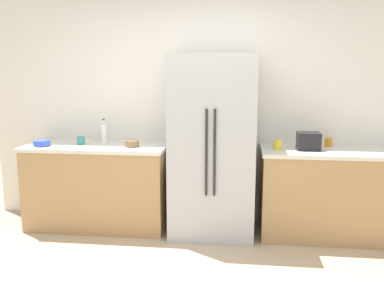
% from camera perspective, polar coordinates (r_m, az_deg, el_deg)
% --- Properties ---
extents(kitchen_back_panel, '(4.95, 0.10, 2.96)m').
position_cam_1_polar(kitchen_back_panel, '(4.67, 1.18, 7.16)').
color(kitchen_back_panel, silver).
rests_on(kitchen_back_panel, ground_plane).
extents(counter_left, '(1.56, 0.68, 0.93)m').
position_cam_1_polar(counter_left, '(4.70, -12.92, -5.65)').
color(counter_left, tan).
rests_on(counter_left, ground_plane).
extents(counter_right, '(1.52, 0.68, 0.93)m').
position_cam_1_polar(counter_right, '(4.55, 19.14, -6.51)').
color(counter_right, tan).
rests_on(counter_right, ground_plane).
extents(refrigerator, '(0.88, 0.74, 1.90)m').
position_cam_1_polar(refrigerator, '(4.29, 2.95, -0.29)').
color(refrigerator, '#B2B5BA').
rests_on(refrigerator, ground_plane).
extents(toaster, '(0.23, 0.18, 0.18)m').
position_cam_1_polar(toaster, '(4.34, 15.99, 0.38)').
color(toaster, black).
rests_on(toaster, counter_right).
extents(bottle_a, '(0.07, 0.07, 0.27)m').
position_cam_1_polar(bottle_a, '(4.69, -12.23, 1.49)').
color(bottle_a, white).
rests_on(bottle_a, counter_left).
extents(cup_a, '(0.08, 0.08, 0.10)m').
position_cam_1_polar(cup_a, '(4.27, 11.89, -0.15)').
color(cup_a, yellow).
rests_on(cup_a, counter_right).
extents(cup_b, '(0.08, 0.08, 0.09)m').
position_cam_1_polar(cup_b, '(4.66, -15.28, 0.48)').
color(cup_b, teal).
rests_on(cup_b, counter_left).
extents(cup_c, '(0.08, 0.08, 0.09)m').
position_cam_1_polar(cup_c, '(4.61, 18.56, 0.25)').
color(cup_c, orange).
rests_on(cup_c, counter_right).
extents(bowl_a, '(0.15, 0.15, 0.07)m').
position_cam_1_polar(bowl_a, '(4.40, -8.43, 0.07)').
color(bowl_a, brown).
rests_on(bowl_a, counter_left).
extents(bowl_b, '(0.18, 0.18, 0.06)m').
position_cam_1_polar(bowl_b, '(4.69, -20.28, 0.12)').
color(bowl_b, blue).
rests_on(bowl_b, counter_left).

